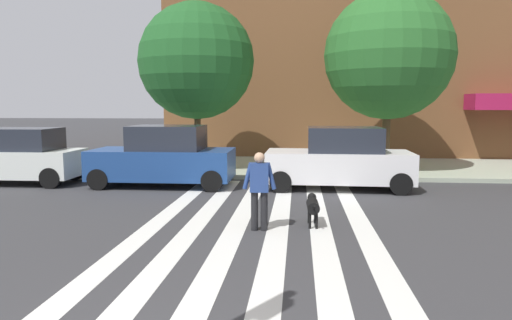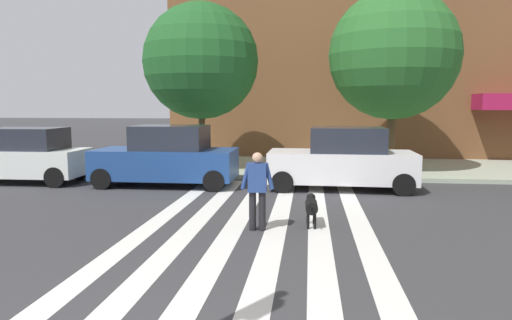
% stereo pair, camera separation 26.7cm
% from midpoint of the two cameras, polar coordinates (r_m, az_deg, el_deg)
% --- Properties ---
extents(ground_plane, '(160.00, 160.00, 0.00)m').
position_cam_midpoint_polar(ground_plane, '(10.10, -3.87, -8.15)').
color(ground_plane, '#353538').
extents(sidewalk_far, '(80.00, 6.00, 0.15)m').
position_cam_midpoint_polar(sidewalk_far, '(19.13, 1.21, -0.80)').
color(sidewalk_far, '#A3AD96').
rests_on(sidewalk_far, ground_plane).
extents(crosswalk_stripes, '(4.95, 11.97, 0.01)m').
position_cam_midpoint_polar(crosswalk_stripes, '(9.99, 0.71, -8.29)').
color(crosswalk_stripes, silver).
rests_on(crosswalk_stripes, ground_plane).
extents(parked_car_near_curb, '(4.23, 1.94, 1.85)m').
position_cam_midpoint_polar(parked_car_near_curb, '(17.32, -26.51, 0.44)').
color(parked_car_near_curb, silver).
rests_on(parked_car_near_curb, ground_plane).
extents(parked_car_behind_first, '(4.52, 2.04, 1.96)m').
position_cam_midpoint_polar(parked_car_behind_first, '(15.17, -10.46, 0.33)').
color(parked_car_behind_first, navy).
rests_on(parked_car_behind_first, ground_plane).
extents(parked_car_third_in_line, '(4.49, 2.03, 1.93)m').
position_cam_midpoint_polar(parked_car_third_in_line, '(14.55, 11.17, -0.00)').
color(parked_car_third_in_line, white).
rests_on(parked_car_third_in_line, ground_plane).
extents(street_tree_nearest, '(4.44, 4.44, 6.35)m').
position_cam_midpoint_polar(street_tree_nearest, '(18.21, -6.40, 12.03)').
color(street_tree_nearest, '#4C3823').
rests_on(street_tree_nearest, sidewalk_far).
extents(street_tree_middle, '(4.80, 4.80, 6.71)m').
position_cam_midpoint_polar(street_tree_middle, '(18.28, 17.08, 12.31)').
color(street_tree_middle, '#4C3823').
rests_on(street_tree_middle, sidewalk_far).
extents(pedestrian_dog_walker, '(0.70, 0.25, 1.64)m').
position_cam_midpoint_polar(pedestrian_dog_walker, '(9.54, 0.97, -3.32)').
color(pedestrian_dog_walker, black).
rests_on(pedestrian_dog_walker, ground_plane).
extents(dog_on_leash, '(0.28, 1.06, 0.65)m').
position_cam_midpoint_polar(dog_on_leash, '(10.08, 7.63, -5.62)').
color(dog_on_leash, black).
rests_on(dog_on_leash, ground_plane).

